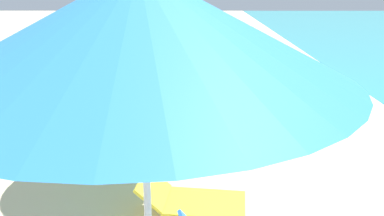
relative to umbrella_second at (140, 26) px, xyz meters
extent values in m
cone|color=#338CD8|center=(0.00, 0.00, 0.00)|extent=(2.56, 2.56, 0.65)
cylinder|color=olive|center=(-0.51, 3.42, -1.66)|extent=(0.05, 0.05, 2.12)
cone|color=#3FB266|center=(-0.51, 3.42, -0.35)|extent=(2.17, 2.17, 0.51)
sphere|color=olive|center=(-0.51, 3.42, -0.06)|extent=(0.06, 0.06, 0.06)
cube|color=#D8593F|center=(0.44, 4.64, -2.49)|extent=(1.24, 0.77, 0.04)
cube|color=#D8593F|center=(-0.29, 4.56, -2.28)|extent=(0.41, 0.67, 0.42)
cylinder|color=silver|center=(0.89, 4.97, -2.62)|extent=(0.04, 0.04, 0.21)
cylinder|color=silver|center=(0.96, 4.44, -2.62)|extent=(0.04, 0.04, 0.21)
cylinder|color=silver|center=(-0.42, 4.81, -2.62)|extent=(0.04, 0.04, 0.21)
cylinder|color=silver|center=(-0.36, 4.28, -2.62)|extent=(0.04, 0.04, 0.21)
cube|color=yellow|center=(0.47, 2.17, -2.49)|extent=(1.10, 0.80, 0.04)
cube|color=yellow|center=(-0.20, 2.25, -2.33)|extent=(0.44, 0.71, 0.32)
cylinder|color=silver|center=(0.91, 2.40, -2.62)|extent=(0.04, 0.04, 0.21)
cylinder|color=silver|center=(-0.20, 2.54, -2.62)|extent=(0.04, 0.04, 0.21)
cylinder|color=olive|center=(-0.70, 6.82, -1.53)|extent=(0.05, 0.05, 2.38)
cube|color=yellow|center=(0.11, 8.01, -2.46)|extent=(1.10, 0.77, 0.04)
cube|color=yellow|center=(-0.52, 8.12, -2.27)|extent=(0.41, 0.64, 0.36)
cylinder|color=silver|center=(0.56, 8.18, -2.60)|extent=(0.04, 0.04, 0.24)
cylinder|color=silver|center=(0.47, 7.69, -2.60)|extent=(0.04, 0.04, 0.24)
cylinder|color=silver|center=(-0.54, 8.38, -2.60)|extent=(0.04, 0.04, 0.24)
cylinder|color=silver|center=(-0.63, 7.89, -2.60)|extent=(0.04, 0.04, 0.24)
cube|color=yellow|center=(0.56, 5.71, -2.43)|extent=(1.01, 0.77, 0.04)
cube|color=yellow|center=(-0.05, 5.80, -2.28)|extent=(0.42, 0.69, 0.28)
cylinder|color=silver|center=(0.95, 5.94, -2.59)|extent=(0.04, 0.04, 0.27)
cylinder|color=silver|center=(0.88, 5.39, -2.59)|extent=(0.04, 0.04, 0.27)
cylinder|color=silver|center=(-0.04, 6.07, -2.59)|extent=(0.04, 0.04, 0.27)
cylinder|color=silver|center=(-0.12, 5.53, -2.59)|extent=(0.04, 0.04, 0.27)
cylinder|color=#4C4C51|center=(-0.18, 10.69, -1.69)|extent=(0.05, 0.05, 2.07)
cone|color=#3FB266|center=(-0.18, 10.69, -0.48)|extent=(1.87, 1.87, 0.34)
cube|color=yellow|center=(0.90, 11.61, -2.47)|extent=(1.12, 0.68, 0.04)
cube|color=yellow|center=(0.20, 11.67, -2.29)|extent=(0.41, 0.62, 0.35)
cylinder|color=silver|center=(1.36, 11.82, -2.61)|extent=(0.04, 0.04, 0.23)
cylinder|color=silver|center=(1.32, 11.33, -2.61)|extent=(0.04, 0.04, 0.23)
cylinder|color=silver|center=(0.16, 11.92, -2.61)|extent=(0.04, 0.04, 0.23)
cylinder|color=silver|center=(0.12, 11.43, -2.61)|extent=(0.04, 0.04, 0.23)
cube|color=yellow|center=(0.82, 9.74, -2.49)|extent=(1.19, 0.80, 0.04)
cube|color=yellow|center=(0.14, 9.59, -2.30)|extent=(0.46, 0.65, 0.37)
cylinder|color=silver|center=(1.21, 10.07, -2.62)|extent=(0.04, 0.04, 0.21)
cylinder|color=silver|center=(1.31, 9.59, -2.62)|extent=(0.04, 0.04, 0.21)
cylinder|color=silver|center=(0.02, 9.82, -2.62)|extent=(0.04, 0.04, 0.21)
cylinder|color=silver|center=(0.12, 9.34, -2.62)|extent=(0.04, 0.04, 0.21)
cylinder|color=#D8334C|center=(-2.62, 10.55, -2.33)|extent=(0.11, 0.11, 0.78)
cylinder|color=#D8334C|center=(-2.47, 10.63, -2.33)|extent=(0.11, 0.11, 0.78)
cube|color=#3F9972|center=(-2.54, 10.59, -1.65)|extent=(0.42, 0.36, 0.58)
sphere|color=#9E704C|center=(-2.54, 10.59, -1.26)|extent=(0.21, 0.21, 0.21)
cube|color=#338C59|center=(3.13, 10.78, -2.58)|extent=(0.49, 0.56, 0.29)
cube|color=white|center=(3.13, 10.78, -2.41)|extent=(0.50, 0.57, 0.05)
sphere|color=#338CD8|center=(3.05, 7.16, -2.55)|extent=(0.34, 0.34, 0.34)
camera|label=1|loc=(0.30, -2.36, 0.27)|focal=37.70mm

